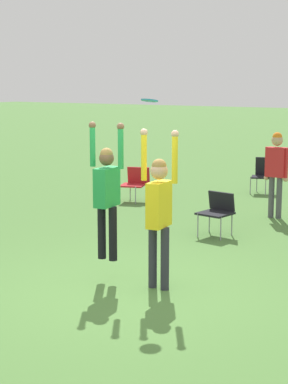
# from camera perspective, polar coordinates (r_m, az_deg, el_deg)

# --- Properties ---
(ground_plane) EXTENTS (120.00, 120.00, 0.00)m
(ground_plane) POSITION_cam_1_polar(r_m,az_deg,el_deg) (9.06, -1.55, -8.67)
(ground_plane) COLOR #4C7A38
(person_jumping) EXTENTS (0.59, 0.46, 1.99)m
(person_jumping) POSITION_cam_1_polar(r_m,az_deg,el_deg) (9.17, -3.32, 0.32)
(person_jumping) COLOR black
(person_jumping) RESTS_ON ground_plane
(person_defending) EXTENTS (0.60, 0.46, 2.24)m
(person_defending) POSITION_cam_1_polar(r_m,az_deg,el_deg) (8.82, 1.34, -1.15)
(person_defending) COLOR #2D2D38
(person_defending) RESTS_ON ground_plane
(frisbee) EXTENTS (0.24, 0.24, 0.06)m
(frisbee) POSITION_cam_1_polar(r_m,az_deg,el_deg) (8.88, 0.49, 8.14)
(frisbee) COLOR #2D9EDB
(camping_chair_0) EXTENTS (0.63, 0.66, 0.81)m
(camping_chair_0) POSITION_cam_1_polar(r_m,az_deg,el_deg) (12.13, 6.55, -1.55)
(camping_chair_0) COLOR gray
(camping_chair_0) RESTS_ON ground_plane
(camping_chair_2) EXTENTS (0.63, 0.68, 0.93)m
(camping_chair_2) POSITION_cam_1_polar(r_m,az_deg,el_deg) (16.90, 10.54, 1.73)
(camping_chair_2) COLOR gray
(camping_chair_2) RESTS_ON ground_plane
(camping_chair_3) EXTENTS (0.69, 0.74, 0.82)m
(camping_chair_3) POSITION_cam_1_polar(r_m,az_deg,el_deg) (15.49, -0.80, 0.94)
(camping_chair_3) COLOR gray
(camping_chair_3) RESTS_ON ground_plane
(person_spectator_near) EXTENTS (0.53, 0.24, 1.82)m
(person_spectator_near) POSITION_cam_1_polar(r_m,az_deg,el_deg) (13.77, 11.68, 2.25)
(person_spectator_near) COLOR #4C4C51
(person_spectator_near) RESTS_ON ground_plane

